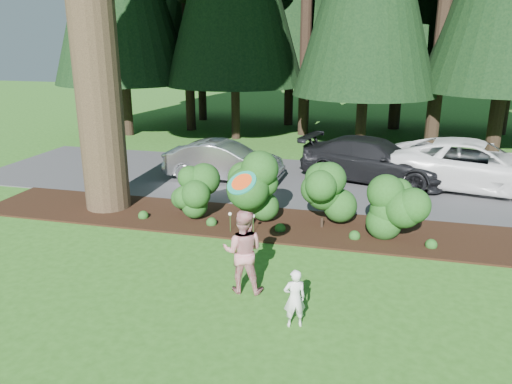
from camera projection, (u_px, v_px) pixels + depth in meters
ground at (224, 279)px, 10.26m from camera, size 80.00×80.00×0.00m
mulch_bed at (261, 223)px, 13.26m from camera, size 16.00×2.50×0.05m
driveway at (291, 181)px, 17.19m from camera, size 22.00×6.00×0.03m
shrub_row at (290, 198)px, 12.74m from camera, size 6.53×1.60×1.61m
lily_cluster at (242, 216)px, 12.40m from camera, size 0.69×0.09×0.57m
car_silver_wagon at (224, 161)px, 17.06m from camera, size 4.05×1.48×1.33m
car_white_suv at (475, 165)px, 15.98m from camera, size 6.09×3.61×1.59m
car_dark_suv at (374, 160)px, 16.91m from camera, size 5.36×3.19×1.45m
child at (295, 298)px, 8.43m from camera, size 0.45×0.38×1.06m
adult at (243, 251)px, 9.55m from camera, size 0.87×0.71×1.66m
frisbee at (242, 183)px, 8.42m from camera, size 0.59×0.47×0.43m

